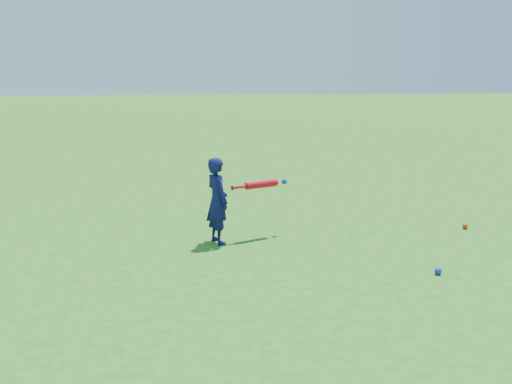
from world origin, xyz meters
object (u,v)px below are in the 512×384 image
Objects in this scene: child at (217,201)px; ground_ball_blue at (438,271)px; ground_ball_red at (465,226)px; bat_swing at (263,184)px.

ground_ball_blue is (2.02, -1.25, -0.45)m from child.
child is at bearing 148.28° from ground_ball_blue.
ground_ball_red is 1.78m from ground_ball_blue.
ground_ball_blue is at bearing -69.58° from bat_swing.
child is 14.23× the size of ground_ball_red.
bat_swing reaches higher than ground_ball_blue.
ground_ball_blue is 2.15m from bat_swing.
ground_ball_red is at bearing -24.47° from bat_swing.
child reaches higher than bat_swing.
bat_swing is (-2.48, -0.03, 0.58)m from ground_ball_red.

